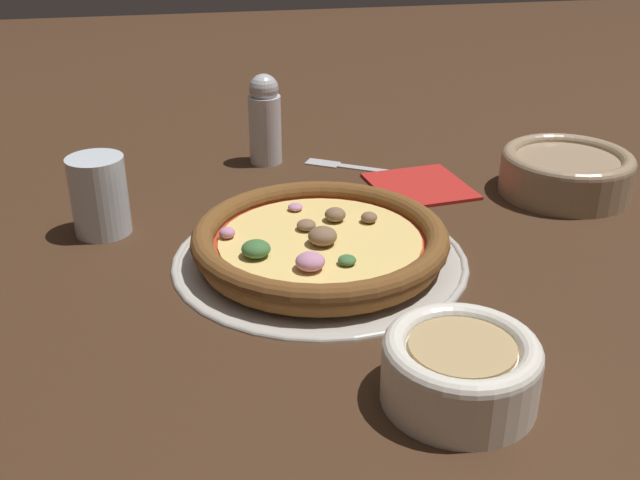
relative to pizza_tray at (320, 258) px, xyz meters
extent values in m
plane|color=#3D2616|center=(0.00, 0.00, 0.00)|extent=(3.00, 3.00, 0.00)
cylinder|color=#B7B2A8|center=(0.00, 0.00, 0.00)|extent=(0.29, 0.29, 0.00)
torus|color=#B7B2A8|center=(0.00, 0.00, 0.00)|extent=(0.30, 0.30, 0.01)
cylinder|color=#A86B33|center=(0.00, 0.00, 0.01)|extent=(0.24, 0.24, 0.01)
torus|color=brown|center=(0.00, 0.00, 0.02)|extent=(0.26, 0.26, 0.02)
cylinder|color=#B7381E|center=(0.00, 0.00, 0.02)|extent=(0.22, 0.22, 0.00)
cylinder|color=#EAC670|center=(0.00, 0.00, 0.02)|extent=(0.21, 0.21, 0.00)
ellipsoid|color=#3D6B38|center=(0.07, 0.03, 0.03)|extent=(0.03, 0.03, 0.02)
ellipsoid|color=#C17FA3|center=(0.02, 0.06, 0.03)|extent=(0.04, 0.04, 0.02)
ellipsoid|color=#3D6B38|center=(-0.01, 0.06, 0.03)|extent=(0.02, 0.02, 0.01)
ellipsoid|color=brown|center=(-0.02, -0.04, 0.03)|extent=(0.03, 0.03, 0.01)
ellipsoid|color=#C17FA3|center=(0.01, -0.07, 0.03)|extent=(0.02, 0.02, 0.01)
ellipsoid|color=#C17FA3|center=(0.09, -0.02, 0.03)|extent=(0.02, 0.02, 0.01)
ellipsoid|color=#3D6B38|center=(0.00, 0.00, 0.03)|extent=(0.02, 0.02, 0.01)
ellipsoid|color=brown|center=(0.00, 0.01, 0.03)|extent=(0.04, 0.04, 0.02)
ellipsoid|color=brown|center=(0.01, -0.02, 0.03)|extent=(0.03, 0.03, 0.01)
ellipsoid|color=brown|center=(-0.06, -0.03, 0.03)|extent=(0.02, 0.02, 0.01)
cylinder|color=silver|center=(-0.06, 0.24, 0.02)|extent=(0.12, 0.12, 0.04)
torus|color=silver|center=(-0.06, 0.24, 0.04)|extent=(0.12, 0.12, 0.02)
cylinder|color=tan|center=(-0.06, 0.24, 0.04)|extent=(0.08, 0.08, 0.00)
cylinder|color=#9E8466|center=(-0.33, -0.11, 0.02)|extent=(0.16, 0.16, 0.04)
torus|color=#9E8466|center=(-0.33, -0.11, 0.04)|extent=(0.16, 0.16, 0.02)
cylinder|color=silver|center=(0.22, -0.11, 0.04)|extent=(0.06, 0.06, 0.09)
cube|color=#B2231E|center=(-0.16, -0.17, 0.00)|extent=(0.13, 0.13, 0.01)
cube|color=#B7B7BC|center=(-0.14, -0.22, 0.00)|extent=(0.13, 0.09, 0.00)
cube|color=#B7B7BC|center=(-0.06, -0.27, 0.00)|extent=(0.05, 0.04, 0.00)
cylinder|color=silver|center=(0.02, -0.29, 0.04)|extent=(0.04, 0.04, 0.09)
sphere|color=#B2B2B7|center=(0.02, -0.29, 0.10)|extent=(0.04, 0.04, 0.04)
camera|label=1|loc=(0.13, 0.66, 0.35)|focal=42.00mm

